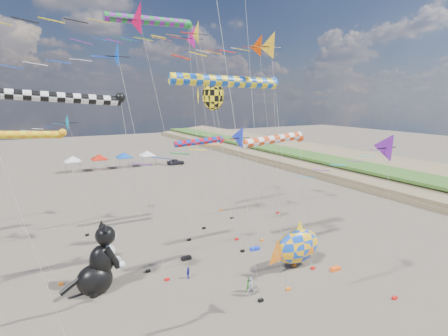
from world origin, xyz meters
TOP-DOWN VIEW (x-y plane):
  - delta_kite_0 at (-9.26, 11.19)m, footprint 11.20×1.77m
  - delta_kite_2 at (1.01, 15.51)m, footprint 10.98×2.33m
  - delta_kite_3 at (-1.48, 5.27)m, footprint 10.06×1.58m
  - delta_kite_4 at (3.50, 8.12)m, footprint 9.78×2.27m
  - delta_kite_6 at (10.34, 20.34)m, footprint 11.66×2.65m
  - delta_kite_8 at (4.83, 0.55)m, footprint 10.24×1.90m
  - delta_kite_10 at (-9.76, 27.09)m, footprint 8.80×2.08m
  - delta_kite_11 at (4.09, 24.82)m, footprint 15.18×2.83m
  - delta_kite_12 at (-3.40, 17.77)m, footprint 14.19×3.07m
  - windsock_0 at (3.99, 21.44)m, footprint 7.31×0.74m
  - windsock_1 at (1.13, 10.00)m, footprint 10.56×0.90m
  - windsock_2 at (-13.71, 24.24)m, footprint 10.07×0.78m
  - windsock_3 at (-9.95, 13.31)m, footprint 9.28×0.74m
  - windsock_4 at (-1.64, 20.02)m, footprint 9.72×0.86m
  - windsock_5 at (4.77, 8.91)m, footprint 7.31×0.71m
  - angelfish_kite at (1.87, 14.78)m, footprint 3.74×3.02m
  - cat_inflatable at (-9.17, 12.24)m, footprint 4.20×2.39m
  - fish_inflatable at (6.52, 7.89)m, footprint 6.09×2.62m
  - person_adult at (0.59, 6.00)m, footprint 0.58×0.42m
  - child_green at (0.79, 6.49)m, footprint 0.69×0.59m
  - child_blue at (-2.48, 10.67)m, footprint 0.59×0.58m
  - kite_bag_0 at (5.33, 12.54)m, footprint 0.90×0.44m
  - kite_bag_2 at (9.11, 5.82)m, footprint 0.90×0.44m
  - kite_bag_3 at (-1.31, 13.88)m, footprint 0.90×0.44m
  - tent_row at (1.50, 60.00)m, footprint 19.20×4.20m
  - parked_car at (14.73, 58.00)m, footprint 4.02×2.00m

SIDE VIEW (x-z plane):
  - kite_bag_0 at x=5.33m, z-range 0.00..0.30m
  - kite_bag_2 at x=9.11m, z-range 0.00..0.30m
  - kite_bag_3 at x=-1.31m, z-range 0.00..0.30m
  - child_blue at x=-2.48m, z-range 0.00..0.99m
  - child_green at x=0.79m, z-range 0.00..1.23m
  - parked_car at x=14.73m, z-range 0.00..1.32m
  - person_adult at x=0.59m, z-range 0.00..1.49m
  - fish_inflatable at x=6.52m, z-range -0.17..4.11m
  - cat_inflatable at x=-9.17m, z-range 0.00..5.44m
  - tent_row at x=1.50m, z-range 1.25..5.05m
  - windsock_0 at x=3.99m, z-range 4.64..14.77m
  - windsock_2 at x=-13.71m, z-range 5.34..16.88m
  - windsock_5 at x=4.77m, z-range 5.36..16.96m
  - delta_kite_8 at x=4.83m, z-range 4.99..17.57m
  - delta_kite_3 at x=-1.48m, z-range 5.21..18.10m
  - delta_kite_10 at x=-9.76m, z-range 5.18..18.19m
  - windsock_3 at x=-9.95m, z-range 7.01..21.93m
  - angelfish_kite at x=1.87m, z-range 6.59..22.64m
  - windsock_1 at x=1.13m, z-range 7.61..23.83m
  - delta_kite_0 at x=-9.26m, z-range 7.76..25.90m
  - delta_kite_4 at x=3.50m, z-range 8.34..27.89m
  - delta_kite_6 at x=10.34m, z-range 9.12..30.51m
  - delta_kite_2 at x=1.01m, z-range 9.29..30.79m
  - delta_kite_11 at x=4.09m, z-range 9.61..32.21m
  - delta_kite_12 at x=-3.40m, z-range 9.58..32.25m
  - windsock_4 at x=-1.64m, z-range 10.52..32.58m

